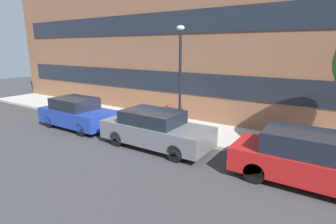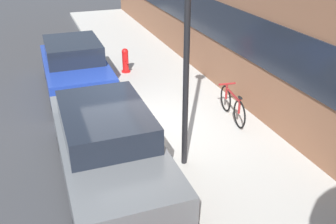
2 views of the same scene
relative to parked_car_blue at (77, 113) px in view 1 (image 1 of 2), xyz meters
name	(u,v)px [view 1 (image 1 of 2)]	position (x,y,z in m)	size (l,w,h in m)	color
ground_plane	(146,134)	(3.41, 1.05, -0.71)	(56.00, 56.00, 0.00)	#38383A
sidewalk_strip	(164,125)	(3.41, 2.49, -0.65)	(28.00, 2.87, 0.13)	#B2AFA8
rowhouse_facade	(184,32)	(3.41, 4.37, 3.87)	(28.00, 1.02, 9.14)	brown
parked_car_blue	(77,113)	(0.00, 0.00, 0.00)	(3.84, 1.73, 1.46)	#1E3899
parked_car_grey	(155,129)	(4.68, 0.00, 0.01)	(4.38, 1.75, 1.44)	slate
parked_car_red	(309,160)	(10.01, 0.00, 0.04)	(4.26, 1.71, 1.53)	#AD1919
fire_hydrant	(96,109)	(-0.58, 1.66, -0.18)	(0.52, 0.29, 0.79)	red
bicycle	(175,113)	(3.51, 3.31, -0.20)	(1.58, 0.44, 0.77)	black
lamp_post	(180,69)	(4.91, 1.47, 2.22)	(0.32, 0.32, 4.53)	black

